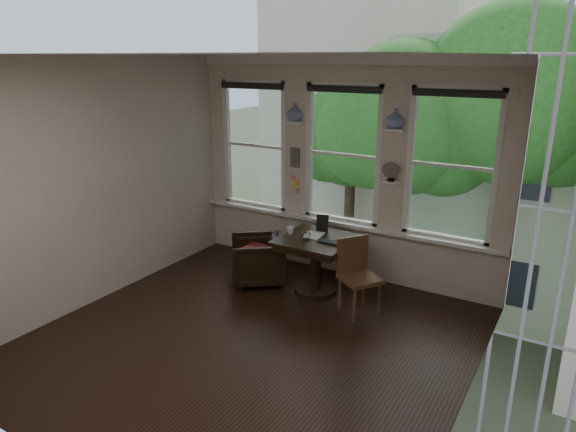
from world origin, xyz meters
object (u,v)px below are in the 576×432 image
Objects in this scene: laptop at (327,243)px; mug at (290,230)px; armchair_left at (257,260)px; table at (316,265)px; side_chair_right at (360,278)px.

mug reaches higher than laptop.
laptop is at bearing -8.74° from mug.
armchair_left is 0.67m from mug.
armchair_left is (-0.82, -0.14, -0.05)m from table.
mug reaches higher than table.
mug is (0.45, 0.11, 0.48)m from armchair_left.
table is at bearing 4.17° from mug.
side_chair_right reaches higher than table.
table is 8.68× the size of mug.
side_chair_right is 2.97× the size of laptop.
laptop is 2.98× the size of mug.
side_chair_right is 8.87× the size of mug.
laptop is at bearing -28.44° from table.
side_chair_right is 1.18m from mug.
table reaches higher than armchair_left.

